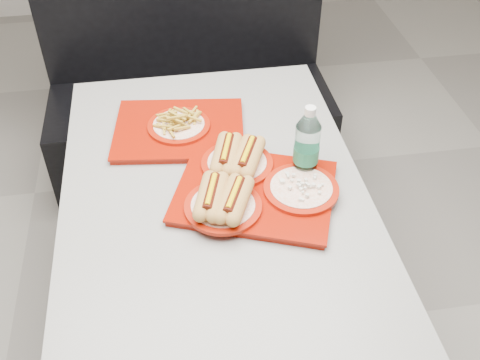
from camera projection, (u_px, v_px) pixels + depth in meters
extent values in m
plane|color=gray|center=(221.00, 340.00, 2.14)|extent=(6.00, 6.00, 0.00)
cylinder|color=black|center=(221.00, 336.00, 2.13)|extent=(0.52, 0.52, 0.05)
cylinder|color=black|center=(219.00, 277.00, 1.89)|extent=(0.11, 0.11, 0.66)
cube|color=black|center=(216.00, 208.00, 1.67)|extent=(0.92, 1.42, 0.01)
cube|color=gray|center=(216.00, 202.00, 1.66)|extent=(0.90, 1.40, 0.04)
cube|color=black|center=(193.00, 134.00, 2.75)|extent=(1.30, 0.55, 0.45)
cube|color=black|center=(181.00, 1.00, 2.54)|extent=(1.30, 0.10, 1.10)
cube|color=#861003|center=(255.00, 194.00, 1.64)|extent=(0.53, 0.48, 0.02)
cube|color=#861003|center=(255.00, 191.00, 1.63)|extent=(0.55, 0.49, 0.01)
cylinder|color=#941604|center=(223.00, 207.00, 1.57)|extent=(0.22, 0.22, 0.01)
cylinder|color=white|center=(223.00, 205.00, 1.57)|extent=(0.18, 0.18, 0.00)
cylinder|color=#941604|center=(237.00, 164.00, 1.71)|extent=(0.22, 0.22, 0.01)
cylinder|color=white|center=(237.00, 162.00, 1.71)|extent=(0.18, 0.18, 0.00)
cylinder|color=#941604|center=(301.00, 189.00, 1.63)|extent=(0.22, 0.22, 0.01)
cylinder|color=white|center=(301.00, 187.00, 1.62)|extent=(0.18, 0.18, 0.00)
cube|color=#861003|center=(179.00, 131.00, 1.87)|extent=(0.45, 0.37, 0.02)
cube|color=#861003|center=(179.00, 128.00, 1.87)|extent=(0.46, 0.38, 0.01)
cylinder|color=#941604|center=(179.00, 126.00, 1.86)|extent=(0.21, 0.21, 0.01)
cylinder|color=white|center=(179.00, 124.00, 1.85)|extent=(0.17, 0.17, 0.00)
cylinder|color=silver|center=(306.00, 151.00, 1.66)|extent=(0.07, 0.07, 0.18)
cylinder|color=#1A6945|center=(306.00, 153.00, 1.67)|extent=(0.08, 0.08, 0.05)
cone|color=silver|center=(309.00, 121.00, 1.59)|extent=(0.07, 0.07, 0.04)
cylinder|color=silver|center=(310.00, 111.00, 1.57)|extent=(0.03, 0.03, 0.02)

